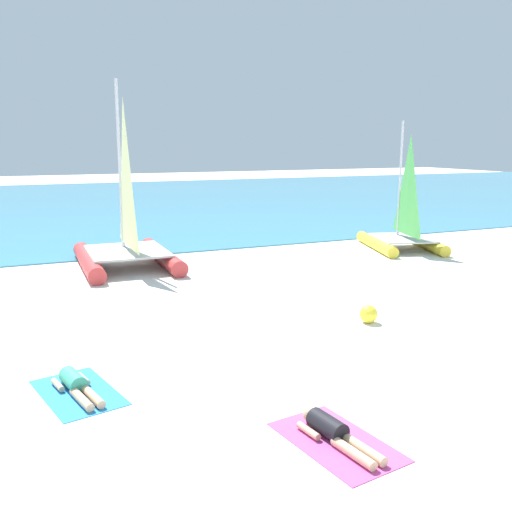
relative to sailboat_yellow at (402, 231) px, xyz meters
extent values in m
plane|color=white|center=(-8.19, -0.22, -0.74)|extent=(120.00, 120.00, 0.00)
cube|color=teal|center=(-8.19, 22.64, -0.71)|extent=(120.00, 40.00, 0.05)
cylinder|color=yellow|center=(-0.92, 0.40, -0.52)|extent=(1.50, 3.76, 0.43)
cylinder|color=yellow|center=(0.99, -0.17, -0.52)|extent=(1.50, 3.76, 0.43)
cube|color=silver|center=(-0.02, -0.06, -0.28)|extent=(2.60, 2.90, 0.05)
cylinder|color=silver|center=(0.14, 0.46, 1.96)|extent=(0.09, 0.09, 4.52)
pyramid|color=#4CA54C|center=(-0.12, -0.40, 1.82)|extent=(0.62, 1.92, 3.80)
cylinder|color=#CC3838|center=(-11.76, 1.20, -0.47)|extent=(0.64, 4.74, 0.54)
cylinder|color=#CC3838|center=(-9.29, 1.14, -0.47)|extent=(0.64, 4.74, 0.54)
cube|color=silver|center=(-10.53, 0.94, -0.16)|extent=(2.54, 3.08, 0.07)
cylinder|color=silver|center=(-10.51, 1.62, 2.62)|extent=(0.11, 0.11, 5.63)
pyramid|color=#EAEA99|center=(-10.54, 0.50, 2.45)|extent=(0.12, 2.48, 4.73)
cube|color=#338CD8|center=(-13.22, -8.46, -0.73)|extent=(1.49, 2.09, 0.01)
cylinder|color=#3FB28C|center=(-13.27, -8.27, -0.58)|extent=(0.43, 0.67, 0.30)
sphere|color=#D8AD84|center=(-13.36, -7.87, -0.58)|extent=(0.22, 0.22, 0.22)
cylinder|color=#D8AD84|center=(-13.21, -8.92, -0.66)|extent=(0.31, 0.79, 0.14)
cylinder|color=#D8AD84|center=(-13.04, -8.88, -0.66)|extent=(0.31, 0.79, 0.14)
cylinder|color=#D8AD84|center=(-13.52, -8.17, -0.67)|extent=(0.20, 0.46, 0.10)
cylinder|color=#D8AD84|center=(-13.09, -8.07, -0.67)|extent=(0.20, 0.46, 0.10)
cube|color=#D84C99|center=(-10.10, -11.58, -0.73)|extent=(1.37, 2.04, 0.01)
cylinder|color=black|center=(-10.13, -11.38, -0.58)|extent=(0.39, 0.66, 0.30)
sphere|color=#D8AD84|center=(-10.19, -10.97, -0.58)|extent=(0.22, 0.22, 0.22)
cylinder|color=#D8AD84|center=(-10.12, -12.03, -0.66)|extent=(0.25, 0.79, 0.14)
cylinder|color=#D8AD84|center=(-9.94, -12.01, -0.66)|extent=(0.25, 0.79, 0.14)
cylinder|color=#D8AD84|center=(-10.37, -11.26, -0.67)|extent=(0.17, 0.46, 0.10)
cylinder|color=#D8AD84|center=(-9.93, -11.19, -0.67)|extent=(0.17, 0.46, 0.10)
sphere|color=yellow|center=(-6.57, -7.26, -0.53)|extent=(0.42, 0.42, 0.42)
camera|label=1|loc=(-14.06, -17.80, 3.38)|focal=39.87mm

